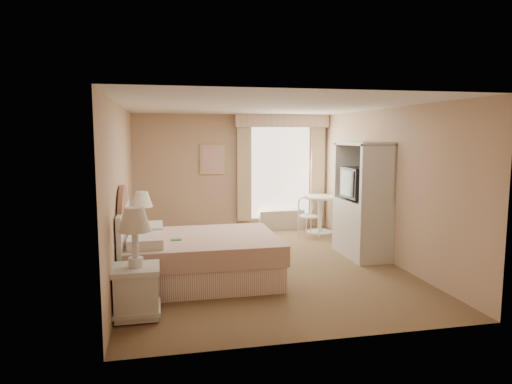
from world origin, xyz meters
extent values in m
cube|color=brown|center=(0.00, 0.00, 0.00)|extent=(4.20, 5.50, 0.01)
cube|color=silver|center=(0.00, 0.00, 2.50)|extent=(4.20, 5.50, 0.01)
cube|color=tan|center=(0.00, 2.75, 1.25)|extent=(4.20, 0.01, 2.50)
cube|color=tan|center=(0.00, -2.75, 1.25)|extent=(4.20, 0.01, 2.50)
cube|color=tan|center=(-2.10, 0.00, 1.25)|extent=(0.01, 5.50, 2.50)
cube|color=tan|center=(2.10, 0.00, 1.25)|extent=(0.01, 5.50, 2.50)
cube|color=white|center=(1.05, 2.72, 1.25)|extent=(1.30, 0.02, 2.00)
cube|color=#C6A98A|center=(0.22, 2.67, 1.25)|extent=(0.30, 0.08, 2.05)
cube|color=#C6A98A|center=(1.88, 2.67, 1.25)|extent=(0.30, 0.08, 2.05)
cube|color=tan|center=(1.05, 2.63, 2.37)|extent=(2.05, 0.20, 0.28)
cube|color=beige|center=(1.05, 2.63, 0.21)|extent=(1.00, 0.22, 0.42)
cube|color=tan|center=(-0.45, 2.72, 1.55)|extent=(0.52, 0.03, 0.62)
cube|color=beige|center=(-0.45, 2.70, 1.55)|extent=(0.42, 0.02, 0.52)
cube|color=tan|center=(-1.00, -0.56, 0.18)|extent=(2.09, 1.59, 0.36)
cube|color=beige|center=(-1.00, -0.56, 0.50)|extent=(2.15, 1.65, 0.28)
cube|color=beige|center=(-1.75, -0.94, 0.70)|extent=(0.45, 0.62, 0.14)
cube|color=beige|center=(-1.75, -0.18, 0.70)|extent=(0.45, 0.62, 0.14)
cube|color=#228037|center=(-1.35, -0.71, 0.64)|extent=(0.14, 0.10, 0.01)
cube|color=silver|center=(-2.05, -0.56, 0.55)|extent=(0.06, 1.69, 1.09)
cylinder|color=#9E6954|center=(-2.05, -0.56, 0.65)|extent=(0.05, 1.50, 1.50)
cube|color=silver|center=(-1.84, -1.76, 0.28)|extent=(0.47, 0.47, 0.52)
cube|color=silver|center=(-1.84, -1.76, 0.57)|extent=(0.52, 0.52, 0.06)
cube|color=silver|center=(-1.84, -1.76, 0.10)|extent=(0.52, 0.52, 0.05)
cylinder|color=silver|center=(-1.84, -1.76, 0.65)|extent=(0.17, 0.17, 0.10)
cylinder|color=silver|center=(-1.84, -1.76, 0.86)|extent=(0.07, 0.07, 0.41)
cone|color=silver|center=(-1.84, -1.76, 1.14)|extent=(0.37, 0.37, 0.27)
cube|color=silver|center=(-1.84, 0.55, 0.26)|extent=(0.44, 0.44, 0.47)
cube|color=silver|center=(-1.84, 0.55, 0.52)|extent=(0.47, 0.47, 0.06)
cube|color=silver|center=(-1.84, 0.55, 0.09)|extent=(0.47, 0.47, 0.05)
cylinder|color=silver|center=(-1.84, 0.55, 0.60)|extent=(0.15, 0.15, 0.09)
cylinder|color=silver|center=(-1.84, 0.55, 0.79)|extent=(0.07, 0.07, 0.38)
cone|color=silver|center=(-1.84, 0.55, 1.04)|extent=(0.34, 0.34, 0.25)
cylinder|color=silver|center=(1.75, 2.11, 0.02)|extent=(0.55, 0.55, 0.03)
cylinder|color=silver|center=(1.75, 2.11, 0.39)|extent=(0.09, 0.09, 0.74)
cylinder|color=silver|center=(1.75, 2.11, 0.77)|extent=(0.74, 0.74, 0.04)
cylinder|color=silver|center=(1.30, 1.66, 0.20)|extent=(0.03, 0.03, 0.40)
cylinder|color=silver|center=(1.59, 1.73, 0.20)|extent=(0.03, 0.03, 0.40)
cylinder|color=silver|center=(1.23, 1.95, 0.20)|extent=(0.03, 0.03, 0.40)
cylinder|color=silver|center=(1.52, 2.02, 0.20)|extent=(0.03, 0.03, 0.40)
cylinder|color=silver|center=(1.41, 1.84, 0.41)|extent=(0.47, 0.47, 0.04)
torus|color=silver|center=(1.38, 1.96, 0.62)|extent=(0.40, 0.18, 0.38)
cylinder|color=silver|center=(1.23, 1.95, 0.58)|extent=(0.03, 0.03, 0.36)
cylinder|color=silver|center=(1.52, 2.02, 0.58)|extent=(0.03, 0.03, 0.36)
cube|color=silver|center=(1.81, 0.20, 0.48)|extent=(0.59, 1.18, 0.96)
cube|color=silver|center=(1.81, -0.35, 1.45)|extent=(0.59, 0.09, 0.96)
cube|color=silver|center=(1.81, 0.75, 1.45)|extent=(0.59, 0.09, 0.96)
cube|color=silver|center=(1.81, 0.20, 1.93)|extent=(0.59, 1.18, 0.06)
cube|color=silver|center=(2.08, 0.20, 1.45)|extent=(0.04, 1.18, 0.96)
cube|color=black|center=(1.78, 0.20, 1.26)|extent=(0.51, 0.64, 0.51)
cube|color=black|center=(1.53, 0.20, 1.26)|extent=(0.02, 0.54, 0.43)
camera|label=1|loc=(-1.56, -6.91, 2.07)|focal=32.00mm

